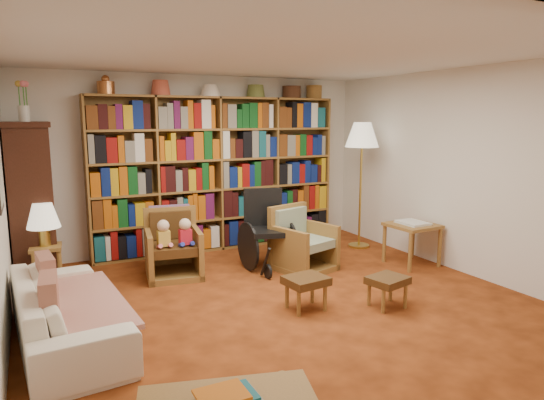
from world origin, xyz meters
TOP-DOWN VIEW (x-y plane):
  - floor at (0.00, 0.00)m, footprint 5.00×5.00m
  - ceiling at (0.00, 0.00)m, footprint 5.00×5.00m
  - wall_back at (0.00, 2.50)m, footprint 5.00×0.00m
  - wall_front at (0.00, -2.50)m, footprint 5.00×0.00m
  - wall_right at (2.50, 0.00)m, footprint 0.00×5.00m
  - bookshelf at (0.20, 2.33)m, footprint 3.60×0.30m
  - curio_cabinet at (-2.25, 2.00)m, footprint 0.50×0.95m
  - sofa at (-2.05, 0.01)m, footprint 1.97×0.90m
  - sofa_throw at (-2.00, 0.01)m, footprint 0.92×1.57m
  - cushion_left at (-2.18, 0.36)m, footprint 0.16×0.40m
  - cushion_right at (-2.18, -0.34)m, footprint 0.15×0.41m
  - side_table_lamp at (-2.15, 1.54)m, footprint 0.35×0.35m
  - table_lamp at (-2.15, 1.54)m, footprint 0.35×0.35m
  - armchair_leather at (-0.76, 1.42)m, footprint 0.74×0.78m
  - armchair_sage at (0.78, 0.95)m, footprint 0.83×0.83m
  - wheelchair at (0.41, 1.15)m, footprint 0.61×0.81m
  - floor_lamp at (2.08, 1.45)m, footprint 0.49×0.49m
  - side_table_papers at (2.15, 0.42)m, footprint 0.60×0.60m
  - footstool_a at (0.14, -0.27)m, footprint 0.44×0.38m
  - footstool_b at (0.91, -0.59)m, footprint 0.44×0.40m

SIDE VIEW (x-z plane):
  - floor at x=0.00m, z-range 0.00..0.00m
  - footstool_b at x=0.91m, z-range 0.10..0.42m
  - footstool_a at x=0.14m, z-range 0.11..0.45m
  - sofa at x=-2.05m, z-range 0.00..0.56m
  - sofa_throw at x=-2.00m, z-range 0.28..0.32m
  - armchair_sage at x=0.78m, z-range -0.10..0.71m
  - armchair_leather at x=-0.76m, z-range -0.07..0.75m
  - side_table_lamp at x=-2.15m, z-range 0.10..0.60m
  - cushion_right at x=-2.18m, z-range 0.25..0.65m
  - cushion_left at x=-2.18m, z-range 0.26..0.64m
  - wheelchair at x=0.41m, z-range -0.05..0.97m
  - side_table_papers at x=2.15m, z-range 0.18..0.75m
  - table_lamp at x=-2.15m, z-range 0.58..1.07m
  - curio_cabinet at x=-2.25m, z-range -0.25..2.15m
  - bookshelf at x=0.20m, z-range -0.04..2.38m
  - wall_back at x=0.00m, z-range -1.25..3.75m
  - wall_front at x=0.00m, z-range -1.25..3.75m
  - wall_right at x=2.50m, z-range -1.25..3.75m
  - floor_lamp at x=2.08m, z-range 0.67..2.51m
  - ceiling at x=0.00m, z-range 2.50..2.50m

